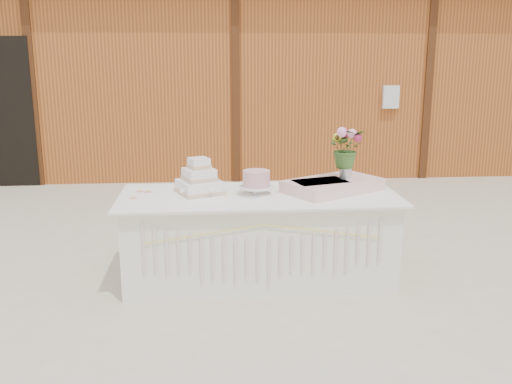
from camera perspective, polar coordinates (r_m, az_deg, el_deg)
The scene contains 9 objects.
ground at distance 5.16m, azimuth 0.28°, elevation -8.59°, with size 80.00×80.00×0.00m, color beige.
barn at distance 10.76m, azimuth -2.63°, elevation 12.19°, with size 12.60×4.60×3.30m.
cake_table at distance 5.02m, azimuth 0.29°, elevation -4.52°, with size 2.40×1.00×0.77m.
wedding_cake at distance 4.96m, azimuth -5.68°, elevation 1.07°, with size 0.45×0.45×0.31m.
pink_cake_stand at distance 4.88m, azimuth 0.04°, elevation 1.07°, with size 0.30×0.30×0.21m.
satin_runner at distance 5.07m, azimuth 7.69°, elevation 0.65°, with size 0.83×0.48×0.11m, color #F5C7C5.
flower_vase at distance 5.11m, azimuth 8.97°, elevation 2.15°, with size 0.11×0.11×0.15m, color silver.
bouquet at distance 5.07m, azimuth 9.07°, elevation 4.89°, with size 0.31×0.27×0.35m, color #3B5F26.
loose_flowers at distance 4.96m, azimuth -11.39°, elevation -0.31°, with size 0.13×0.31×0.02m, color pink, non-canonical shape.
Camera 1 is at (-0.42, -4.75, 1.95)m, focal length 40.00 mm.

